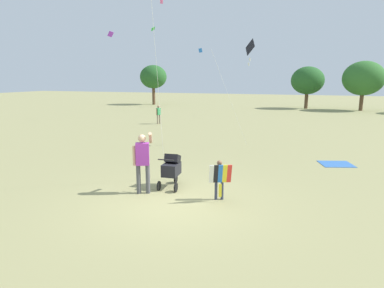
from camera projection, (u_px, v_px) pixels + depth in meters
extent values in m
plane|color=#938E5B|center=(174.00, 202.00, 8.87)|extent=(120.00, 120.00, 0.00)
cylinder|color=brown|center=(154.00, 96.00, 40.90)|extent=(0.36, 0.36, 2.04)
ellipsoid|color=#235623|center=(153.00, 77.00, 40.44)|extent=(3.28, 2.96, 2.79)
cylinder|color=brown|center=(306.00, 101.00, 35.55)|extent=(0.36, 0.36, 1.60)
ellipsoid|color=#235623|center=(308.00, 80.00, 35.13)|extent=(3.41, 3.07, 2.90)
cylinder|color=brown|center=(361.00, 103.00, 33.27)|extent=(0.36, 0.36, 1.61)
ellipsoid|color=#2D6628|center=(364.00, 78.00, 32.81)|extent=(3.95, 3.56, 3.36)
cylinder|color=#33384C|center=(222.00, 190.00, 9.02)|extent=(0.08, 0.08, 0.54)
cylinder|color=#33384C|center=(216.00, 190.00, 9.01)|extent=(0.08, 0.08, 0.54)
cube|color=black|center=(219.00, 173.00, 8.93)|extent=(0.27, 0.22, 0.40)
cylinder|color=brown|center=(225.00, 174.00, 8.94)|extent=(0.06, 0.06, 0.36)
cylinder|color=brown|center=(214.00, 174.00, 8.92)|extent=(0.06, 0.06, 0.36)
sphere|color=brown|center=(220.00, 163.00, 8.87)|extent=(0.14, 0.14, 0.14)
cube|color=red|center=(229.00, 174.00, 8.76)|extent=(0.18, 0.21, 0.52)
cube|color=yellow|center=(225.00, 174.00, 8.75)|extent=(0.18, 0.21, 0.52)
cube|color=blue|center=(220.00, 174.00, 8.74)|extent=(0.18, 0.21, 0.52)
cube|color=black|center=(216.00, 174.00, 8.74)|extent=(0.18, 0.21, 0.52)
cube|color=white|center=(211.00, 174.00, 8.73)|extent=(0.18, 0.21, 0.52)
cube|color=yellow|center=(220.00, 190.00, 8.81)|extent=(0.08, 0.04, 0.36)
cylinder|color=#4C4C51|center=(139.00, 179.00, 9.46)|extent=(0.12, 0.12, 0.84)
cylinder|color=#4C4C51|center=(148.00, 179.00, 9.49)|extent=(0.12, 0.12, 0.84)
cube|color=purple|center=(142.00, 154.00, 9.33)|extent=(0.43, 0.36, 0.63)
cylinder|color=tan|center=(134.00, 156.00, 9.32)|extent=(0.09, 0.09, 0.56)
cylinder|color=tan|center=(150.00, 138.00, 9.40)|extent=(0.29, 0.50, 0.40)
sphere|color=tan|center=(142.00, 138.00, 9.24)|extent=(0.22, 0.22, 0.22)
cylinder|color=black|center=(176.00, 179.00, 10.45)|extent=(0.06, 0.28, 0.28)
cylinder|color=black|center=(159.00, 186.00, 9.76)|extent=(0.06, 0.28, 0.28)
cylinder|color=black|center=(176.00, 187.00, 9.63)|extent=(0.06, 0.28, 0.28)
cube|color=black|center=(171.00, 169.00, 9.97)|extent=(0.48, 0.67, 0.36)
cube|color=black|center=(173.00, 159.00, 10.04)|extent=(0.45, 0.44, 0.35)
cylinder|color=black|center=(166.00, 160.00, 9.46)|extent=(0.49, 0.07, 0.04)
cube|color=pink|center=(161.00, 1.00, 9.82)|extent=(0.09, 0.06, 0.14)
cylinder|color=silver|center=(158.00, 84.00, 9.67)|extent=(0.22, 1.33, 6.12)
cube|color=black|center=(250.00, 47.00, 15.57)|extent=(0.56, 0.73, 0.82)
cube|color=white|center=(250.00, 59.00, 15.64)|extent=(0.08, 0.06, 0.14)
cube|color=white|center=(249.00, 64.00, 15.72)|extent=(0.09, 0.06, 0.14)
cylinder|color=silver|center=(230.00, 100.00, 15.43)|extent=(1.41, 1.81, 4.49)
cube|color=green|center=(153.00, 29.00, 28.17)|extent=(0.40, 0.52, 0.36)
cube|color=purple|center=(111.00, 34.00, 25.56)|extent=(0.45, 0.37, 0.43)
cube|color=blue|center=(200.00, 50.00, 36.60)|extent=(0.41, 0.23, 0.47)
cylinder|color=#7F705B|center=(160.00, 119.00, 23.89)|extent=(0.09, 0.09, 0.65)
cylinder|color=#7F705B|center=(158.00, 120.00, 23.74)|extent=(0.09, 0.09, 0.65)
cube|color=#2D8C4C|center=(159.00, 111.00, 23.70)|extent=(0.27, 0.33, 0.49)
cylinder|color=#A37556|center=(160.00, 112.00, 23.84)|extent=(0.07, 0.07, 0.43)
cylinder|color=#A37556|center=(157.00, 112.00, 23.58)|extent=(0.07, 0.07, 0.43)
sphere|color=#A37556|center=(158.00, 107.00, 23.64)|extent=(0.17, 0.17, 0.17)
cube|color=#3366B2|center=(336.00, 164.00, 12.75)|extent=(1.40, 1.29, 0.02)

